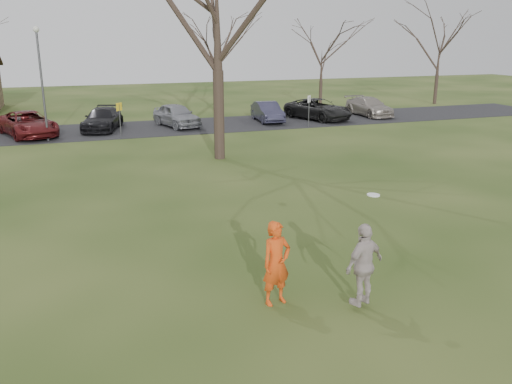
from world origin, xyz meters
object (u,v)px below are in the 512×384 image
player_defender (276,263)px  car_5 (267,112)px  car_6 (318,109)px  big_tree (217,7)px  lamp_post (41,70)px  car_4 (177,115)px  catching_play (364,264)px  car_7 (369,107)px  car_2 (28,124)px  car_3 (103,119)px

player_defender → car_5: 26.25m
player_defender → car_6: 27.60m
car_6 → big_tree: (-10.04, -9.81, 6.23)m
big_tree → lamp_post: bearing=136.8°
car_4 → catching_play: (-1.03, -25.48, 0.26)m
car_6 → car_7: car_6 is taller
car_4 → car_7: bearing=-14.4°
car_5 → big_tree: bearing=-117.3°
lamp_post → catching_play: bearing=-73.4°
player_defender → car_5: player_defender is taller
player_defender → lamp_post: size_ratio=0.30×
catching_play → big_tree: size_ratio=0.17×
car_4 → car_6: car_4 is taller
car_7 → lamp_post: (-22.44, -2.70, 3.26)m
car_7 → lamp_post: bearing=-175.3°
player_defender → lamp_post: (-5.20, 22.12, 3.02)m
car_2 → car_6: 19.14m
car_4 → car_6: size_ratio=0.84×
car_3 → car_5: bearing=16.1°
player_defender → catching_play: bearing=-40.0°
player_defender → car_3: size_ratio=0.40×
car_5 → big_tree: size_ratio=0.29×
car_6 → catching_play: bearing=-133.8°
car_4 → big_tree: big_tree is taller
car_6 → big_tree: bearing=-155.6°
car_2 → car_4: car_4 is taller
lamp_post → car_5: bearing=10.0°
car_3 → car_6: 14.83m
car_7 → car_6: bearing=-177.1°
car_4 → car_6: bearing=-16.2°
car_2 → car_7: size_ratio=1.12×
car_2 → lamp_post: 3.91m
car_5 → car_3: bearing=-176.5°
lamp_post → big_tree: big_tree is taller
car_6 → car_7: size_ratio=1.12×
car_3 → car_2: bearing=-152.4°
car_4 → car_7: car_4 is taller
car_7 → catching_play: catching_play is taller
player_defender → car_5: size_ratio=0.46×
car_6 → catching_play: size_ratio=2.16×
player_defender → lamp_post: 22.92m
car_3 → big_tree: bearing=-47.8°
car_3 → car_5: car_3 is taller
catching_play → big_tree: (1.14, 15.49, 5.95)m
player_defender → car_4: player_defender is taller
car_6 → big_tree: 15.36m
player_defender → car_4: size_ratio=0.44×
car_7 → catching_play: bearing=-123.4°
car_4 → car_7: size_ratio=0.94×
car_2 → car_5: size_ratio=1.27×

